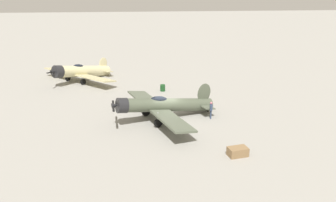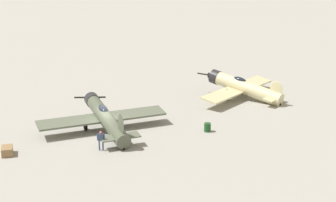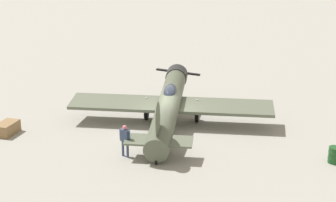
% 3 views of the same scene
% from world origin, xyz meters
% --- Properties ---
extents(ground_plane, '(400.00, 400.00, 0.00)m').
position_xyz_m(ground_plane, '(0.00, 0.00, 0.00)').
color(ground_plane, gray).
extents(airplane_foreground, '(12.15, 10.18, 3.16)m').
position_xyz_m(airplane_foreground, '(-0.14, 0.51, 1.43)').
color(airplane_foreground, '#4C5442').
rests_on(airplane_foreground, ground_plane).
extents(ground_crew_mechanic, '(0.65, 0.31, 1.69)m').
position_xyz_m(ground_crew_mechanic, '(-0.61, -4.12, 1.02)').
color(ground_crew_mechanic, '#384766').
rests_on(ground_crew_mechanic, ground_plane).
extents(equipment_crate, '(1.06, 1.55, 0.67)m').
position_xyz_m(equipment_crate, '(-8.21, -4.00, 0.34)').
color(equipment_crate, olive).
rests_on(equipment_crate, ground_plane).
extents(fuel_drum, '(0.65, 0.65, 0.82)m').
position_xyz_m(fuel_drum, '(9.22, -0.78, 0.41)').
color(fuel_drum, '#19471E').
rests_on(fuel_drum, ground_plane).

